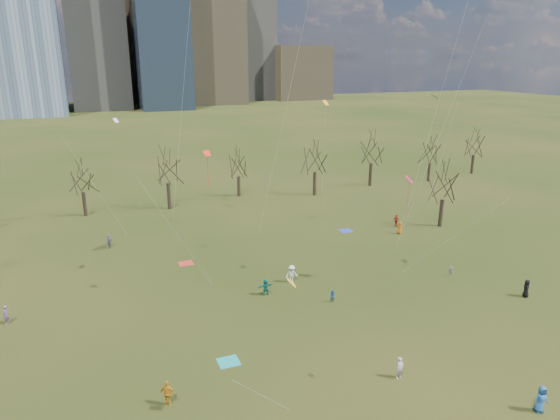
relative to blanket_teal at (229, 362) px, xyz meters
name	(u,v)px	position (x,y,z in m)	size (l,w,h in m)	color
ground	(331,325)	(9.80, 1.99, -0.01)	(500.00, 500.00, 0.00)	black
downtown_skyline	(107,17)	(7.37, 212.64, 38.99)	(212.50, 78.00, 118.00)	slate
bare_tree_row	(217,170)	(9.71, 39.22, 6.10)	(113.04, 29.80, 9.50)	black
blanket_teal	(229,362)	(0.00, 0.00, 0.00)	(1.60, 1.50, 0.03)	teal
blanket_navy	(346,231)	(22.90, 23.06, 0.00)	(1.60, 1.50, 0.03)	#283EBF
blanket_crimson	(186,263)	(0.82, 20.02, 0.00)	(1.60, 1.50, 0.03)	red
person_0	(541,399)	(17.34, -12.89, 0.94)	(0.94, 0.61, 1.91)	#245C9E
person_1	(400,368)	(10.91, -6.48, 0.83)	(0.62, 0.41, 1.69)	beige
person_3	(451,271)	(26.24, 6.31, 0.53)	(0.70, 0.40, 1.09)	slate
person_4	(168,393)	(-5.09, -3.23, 0.89)	(1.07, 0.44, 1.82)	orange
person_5	(266,287)	(6.49, 9.44, 0.82)	(1.55, 0.49, 1.68)	#186F60
person_6	(526,288)	(29.70, -0.23, 0.88)	(0.87, 0.57, 1.78)	black
person_7	(6,315)	(-16.32, 12.67, 0.84)	(0.63, 0.41, 1.71)	#70478F
person_8	(333,297)	(11.82, 5.66, 0.59)	(0.59, 0.46, 1.22)	#225994
person_9	(292,274)	(9.93, 11.08, 0.93)	(1.22, 0.70, 1.90)	white
person_10	(396,220)	(30.14, 22.14, 0.84)	(1.01, 0.42, 1.72)	#B32F19
person_11	(109,241)	(-6.81, 28.30, 0.85)	(1.60, 0.51, 1.72)	slate
person_12	(400,228)	(28.85, 19.40, 0.82)	(0.82, 0.53, 1.68)	orange
kites_airborne	(281,134)	(10.60, 15.59, 14.59)	(55.02, 47.73, 34.05)	red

